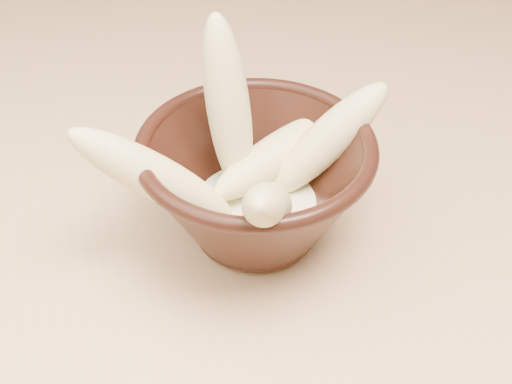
# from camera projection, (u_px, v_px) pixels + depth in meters

# --- Properties ---
(table) EXTENTS (1.20, 0.80, 0.75)m
(table) POSITION_uv_depth(u_px,v_px,m) (79.00, 213.00, 0.71)
(table) COLOR tan
(table) RESTS_ON ground
(bowl) EXTENTS (0.18, 0.18, 0.10)m
(bowl) POSITION_uv_depth(u_px,v_px,m) (256.00, 184.00, 0.53)
(bowl) COLOR black
(bowl) RESTS_ON table
(milk_puddle) EXTENTS (0.10, 0.10, 0.01)m
(milk_puddle) POSITION_uv_depth(u_px,v_px,m) (256.00, 207.00, 0.55)
(milk_puddle) COLOR beige
(milk_puddle) RESTS_ON bowl
(banana_upright) EXTENTS (0.05, 0.07, 0.15)m
(banana_upright) POSITION_uv_depth(u_px,v_px,m) (228.00, 107.00, 0.52)
(banana_upright) COLOR #D8CD7F
(banana_upright) RESTS_ON bowl
(banana_left) EXTENTS (0.13, 0.06, 0.11)m
(banana_left) POSITION_uv_depth(u_px,v_px,m) (155.00, 177.00, 0.50)
(banana_left) COLOR #D8CD7F
(banana_left) RESTS_ON bowl
(banana_right) EXTENTS (0.11, 0.04, 0.11)m
(banana_right) POSITION_uv_depth(u_px,v_px,m) (327.00, 140.00, 0.54)
(banana_right) COLOR #D8CD7F
(banana_right) RESTS_ON bowl
(banana_across) EXTENTS (0.13, 0.09, 0.04)m
(banana_across) POSITION_uv_depth(u_px,v_px,m) (277.00, 155.00, 0.55)
(banana_across) COLOR #D8CD7F
(banana_across) RESTS_ON bowl
(banana_front) EXTENTS (0.08, 0.12, 0.11)m
(banana_front) POSITION_uv_depth(u_px,v_px,m) (268.00, 206.00, 0.48)
(banana_front) COLOR #D8CD7F
(banana_front) RESTS_ON bowl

